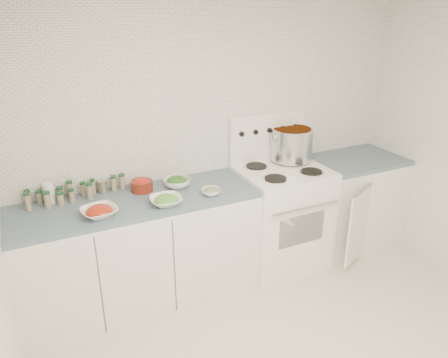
% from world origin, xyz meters
% --- Properties ---
extents(room_walls, '(3.54, 3.04, 2.52)m').
position_xyz_m(room_walls, '(0.00, 0.00, 1.56)').
color(room_walls, white).
rests_on(room_walls, ground).
extents(counter_left, '(1.85, 0.62, 0.90)m').
position_xyz_m(counter_left, '(-0.82, 1.19, 0.45)').
color(counter_left, white).
rests_on(counter_left, ground).
extents(stove, '(0.76, 0.70, 1.36)m').
position_xyz_m(stove, '(0.48, 1.19, 0.50)').
color(stove, white).
rests_on(stove, ground).
extents(counter_right, '(0.89, 0.80, 0.90)m').
position_xyz_m(counter_right, '(1.30, 1.19, 0.45)').
color(counter_right, white).
rests_on(counter_right, ground).
extents(stock_pot, '(0.40, 0.38, 0.29)m').
position_xyz_m(stock_pot, '(0.67, 1.34, 1.10)').
color(stock_pot, silver).
rests_on(stock_pot, stove).
extents(bowl_tomato, '(0.29, 0.29, 0.08)m').
position_xyz_m(bowl_tomato, '(-1.12, 1.04, 0.94)').
color(bowl_tomato, white).
rests_on(bowl_tomato, counter_left).
extents(bowl_snowpea, '(0.25, 0.25, 0.08)m').
position_xyz_m(bowl_snowpea, '(-0.64, 1.02, 0.93)').
color(bowl_snowpea, white).
rests_on(bowl_snowpea, counter_left).
extents(bowl_broccoli, '(0.28, 0.28, 0.09)m').
position_xyz_m(bowl_broccoli, '(-0.46, 1.30, 0.94)').
color(bowl_broccoli, white).
rests_on(bowl_broccoli, counter_left).
extents(bowl_zucchini, '(0.18, 0.18, 0.06)m').
position_xyz_m(bowl_zucchini, '(-0.27, 1.03, 0.93)').
color(bowl_zucchini, white).
rests_on(bowl_zucchini, counter_left).
extents(bowl_pepper, '(0.17, 0.17, 0.11)m').
position_xyz_m(bowl_pepper, '(-0.73, 1.34, 0.95)').
color(bowl_pepper, maroon).
rests_on(bowl_pepper, counter_left).
extents(salt_canister, '(0.09, 0.09, 0.16)m').
position_xyz_m(salt_canister, '(-1.41, 1.41, 0.98)').
color(salt_canister, white).
rests_on(salt_canister, counter_left).
extents(tin_can, '(0.10, 0.10, 0.10)m').
position_xyz_m(tin_can, '(-1.02, 1.44, 0.95)').
color(tin_can, gray).
rests_on(tin_can, counter_left).
extents(spice_cluster, '(0.74, 0.16, 0.14)m').
position_xyz_m(spice_cluster, '(-1.26, 1.40, 0.96)').
color(spice_cluster, gray).
rests_on(spice_cluster, counter_left).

